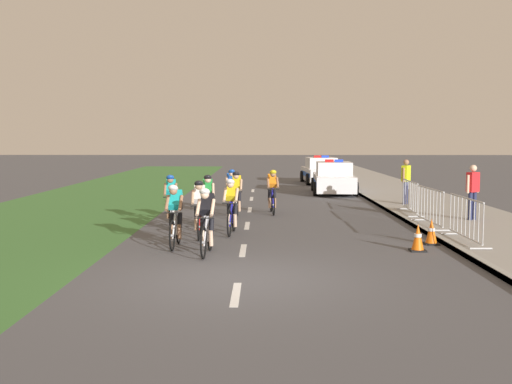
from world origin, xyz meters
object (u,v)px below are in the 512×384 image
Objects in this scene: traffic_cone_mid at (431,232)px; traffic_cone_near at (418,238)px; cyclist_lead at (207,220)px; cyclist_third at (199,208)px; cyclist_fourth at (232,205)px; police_car_second at (321,171)px; cyclist_seventh at (236,194)px; cyclist_fifth at (171,199)px; cyclist_ninth at (272,191)px; crowd_barrier_middle at (430,207)px; crowd_barrier_rear at (410,197)px; spectator_middle at (473,188)px; police_car_nearest at (334,179)px; crowd_barrier_front at (466,220)px; cyclist_eighth at (231,190)px; cyclist_sixth at (208,199)px; cyclist_second at (175,215)px; spectator_closest at (406,178)px.

traffic_cone_near is at bearing -121.73° from traffic_cone_mid.
cyclist_third is (-0.40, 2.32, 0.00)m from cyclist_lead.
cyclist_lead is at bearing -97.99° from cyclist_fourth.
cyclist_fourth is at bearing -102.78° from police_car_second.
traffic_cone_near is at bearing -53.21° from cyclist_seventh.
cyclist_fifth is at bearing 115.13° from cyclist_third.
cyclist_ninth reaches higher than traffic_cone_near.
crowd_barrier_middle is at bearing -24.83° from cyclist_seventh.
cyclist_seventh reaches higher than crowd_barrier_rear.
cyclist_ninth is at bearing 115.11° from traffic_cone_near.
cyclist_lead and cyclist_fourth have the same top height.
cyclist_seventh is 1.03× the size of spectator_middle.
traffic_cone_mid is at bearing -98.02° from crowd_barrier_rear.
police_car_second is (5.00, 19.11, -0.11)m from cyclist_third.
police_car_nearest is at bearing 71.08° from cyclist_fourth.
crowd_barrier_front is 1.00× the size of crowd_barrier_rear.
cyclist_eighth is 8.92m from crowd_barrier_front.
police_car_nearest is 13.80m from traffic_cone_mid.
cyclist_sixth is 7.43m from crowd_barrier_front.
cyclist_lead and cyclist_seventh have the same top height.
cyclist_second is at bearing -96.74° from cyclist_sixth.
cyclist_eighth is 6.72m from spectator_closest.
police_car_second is at bearing 89.98° from police_car_nearest.
cyclist_third is (0.44, 1.40, 0.00)m from cyclist_second.
spectator_closest is (7.04, 4.80, 0.30)m from cyclist_sixth.
cyclist_eighth is at bearing 81.72° from cyclist_second.
cyclist_third is 8.49m from spectator_middle.
spectator_middle is (7.22, 2.12, 0.30)m from cyclist_fourth.
cyclist_third is 1.00× the size of cyclist_fourth.
cyclist_eighth is 14.37m from police_car_second.
cyclist_sixth is at bearing -100.16° from cyclist_eighth.
crowd_barrier_rear is at bearing 87.60° from crowd_barrier_middle.
traffic_cone_mid is (6.88, -3.25, -0.48)m from cyclist_fifth.
police_car_second is at bearing 74.35° from cyclist_seventh.
traffic_cone_mid is (0.79, -20.03, -0.37)m from police_car_second.
cyclist_sixth is at bearing -177.42° from spectator_middle.
spectator_closest is at bearing 79.69° from crowd_barrier_rear.
spectator_closest is at bearing 14.96° from cyclist_eighth.
spectator_middle is (7.64, 5.06, 0.30)m from cyclist_lead.
cyclist_second is 1.00× the size of cyclist_seventh.
cyclist_second is at bearing -175.65° from traffic_cone_mid.
cyclist_eighth is at bearing 92.97° from cyclist_fourth.
police_car_nearest reaches higher than crowd_barrier_middle.
cyclist_eighth and cyclist_ninth have the same top height.
cyclist_sixth is 6.83m from crowd_barrier_rear.
cyclist_lead is 4.88m from traffic_cone_near.
cyclist_seventh is at bearing 65.45° from cyclist_sixth.
traffic_cone_near is at bearing -101.91° from crowd_barrier_rear.
cyclist_eighth is at bearing -165.04° from spectator_closest.
police_car_second is at bearing 77.87° from cyclist_ninth.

